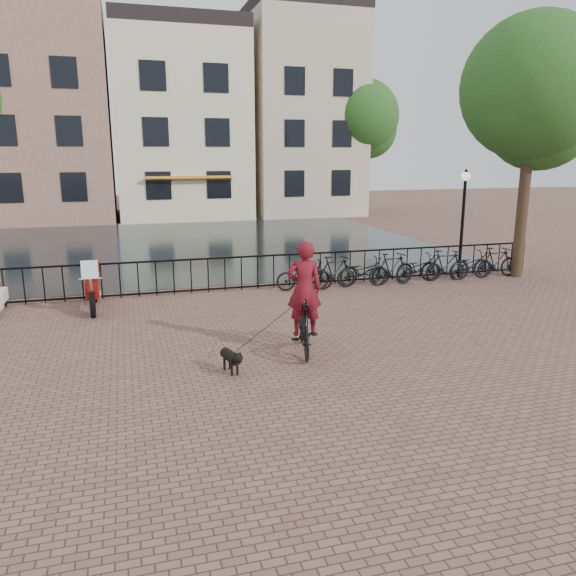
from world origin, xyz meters
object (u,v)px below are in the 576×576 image
object	(u,v)px
dog	(231,360)
motorcycle	(92,281)
lamp_post	(464,205)
cyclist	(304,304)

from	to	relation	value
dog	motorcycle	size ratio (longest dim) A/B	0.37
lamp_post	cyclist	bearing A→B (deg)	-142.96
lamp_post	motorcycle	size ratio (longest dim) A/B	1.65
lamp_post	dog	bearing A→B (deg)	-145.41
lamp_post	cyclist	distance (m)	8.96
cyclist	motorcycle	world-z (taller)	cyclist
lamp_post	cyclist	xyz separation A→B (m)	(-7.07, -5.34, -1.35)
cyclist	dog	size ratio (longest dim) A/B	3.46
lamp_post	motorcycle	xyz separation A→B (m)	(-11.38, -0.64, -1.63)
dog	motorcycle	world-z (taller)	motorcycle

